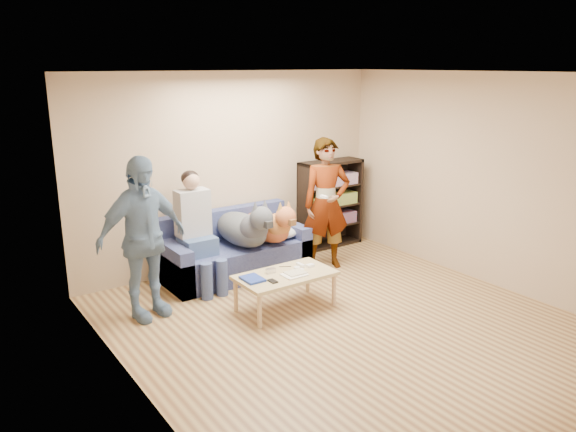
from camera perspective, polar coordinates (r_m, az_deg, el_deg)
ground at (r=6.06m, az=6.62°, el=-11.19°), size 5.00×5.00×0.00m
ceiling at (r=5.43m, az=7.47°, el=14.22°), size 5.00×5.00×0.00m
wall_back at (r=7.60m, az=-5.62°, el=4.66°), size 4.50×0.00×4.50m
wall_left at (r=4.48m, az=-15.07°, el=-3.31°), size 0.00×5.00×5.00m
wall_right at (r=7.27m, az=20.43°, el=3.28°), size 0.00×5.00×5.00m
blanket at (r=7.51m, az=-0.47°, el=-1.71°), size 0.40×0.34×0.14m
person_standing_right at (r=7.49m, az=3.92°, el=1.24°), size 0.75×0.61×1.76m
person_standing_left at (r=6.16m, az=-14.60°, el=-2.23°), size 1.10×0.62×1.78m
held_controller at (r=7.17m, az=3.69°, el=1.97°), size 0.04×0.12×0.03m
notebook_blue at (r=6.12m, az=-3.64°, el=-6.39°), size 0.20×0.26×0.03m
papers at (r=6.24m, az=0.64°, el=-5.99°), size 0.26×0.20×0.02m
magazine at (r=6.26m, az=0.76°, el=-5.77°), size 0.22×0.17×0.01m
camera_silver at (r=6.31m, az=-1.78°, el=-5.57°), size 0.11×0.06×0.05m
controller_a at (r=6.51m, az=1.28°, el=-4.99°), size 0.04×0.13×0.03m
controller_b at (r=6.49m, az=2.26°, el=-5.05°), size 0.09×0.06×0.03m
headphone_cup_a at (r=6.38m, az=1.33°, el=-5.48°), size 0.07×0.07×0.02m
headphone_cup_b at (r=6.44m, az=0.91°, el=-5.27°), size 0.07×0.07×0.02m
pen_orange at (r=6.15m, az=0.43°, el=-6.32°), size 0.13×0.06×0.01m
pen_black at (r=6.49m, az=-0.29°, el=-5.16°), size 0.13×0.08×0.01m
wallet at (r=6.06m, az=-1.57°, el=-6.63°), size 0.07×0.12×0.02m
sofa at (r=7.40m, az=-5.57°, el=-3.79°), size 1.90×0.85×0.82m
person_seated at (r=6.90m, az=-9.25°, el=-1.06°), size 0.40×0.73×1.47m
dog_gray at (r=7.14m, az=-4.39°, el=-1.21°), size 0.47×1.28×0.69m
dog_tan at (r=7.31m, az=-1.87°, el=-0.97°), size 0.43×1.17×0.62m
coffee_table at (r=6.30m, az=-0.26°, el=-6.27°), size 1.10×0.60×0.42m
bookshelf at (r=8.45m, az=4.27°, el=1.46°), size 1.00×0.34×1.30m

